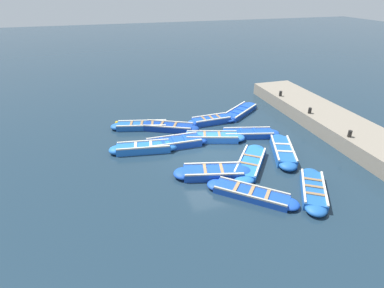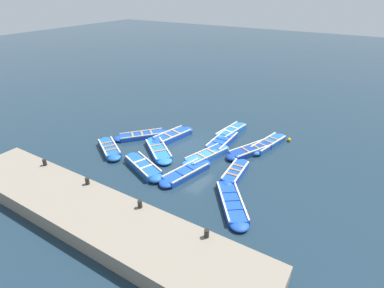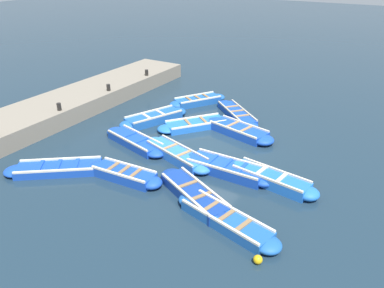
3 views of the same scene
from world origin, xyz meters
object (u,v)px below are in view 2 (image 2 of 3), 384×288
boat_end_of_row (207,156)px  boat_tucked (235,173)px  boat_outer_right (268,144)px  boat_centre (109,149)px  bollard_south (45,162)px  boat_drifting (143,167)px  boat_near_quay (172,136)px  boat_inner_gap (250,151)px  boat_bow_out (232,202)px  boat_outer_left (142,136)px  bollard_mid_north (140,204)px  boat_mid_row (186,173)px  bollard_mid_south (87,181)px  boat_broadside (158,150)px  boat_alongside (222,142)px  bollard_north (207,233)px  buoy_orange_near (289,140)px  boat_stern_in (231,132)px

boat_end_of_row → boat_tucked: bearing=-108.9°
boat_tucked → boat_outer_right: bearing=-5.8°
boat_centre → bollard_south: bearing=170.2°
boat_drifting → boat_near_quay: 4.23m
boat_centre → boat_inner_gap: bearing=-60.4°
boat_bow_out → boat_outer_left: (3.37, 8.43, -0.00)m
boat_bow_out → bollard_mid_north: bollard_mid_north is taller
boat_centre → boat_mid_row: bearing=-87.8°
bollard_mid_south → boat_broadside: bearing=-1.3°
boat_tucked → boat_end_of_row: (0.78, 2.27, 0.00)m
boat_alongside → bollard_mid_south: size_ratio=11.08×
boat_inner_gap → boat_bow_out: bearing=-167.9°
bollard_north → boat_broadside: bearing=50.0°
boat_outer_right → boat_near_quay: size_ratio=1.03×
buoy_orange_near → bollard_mid_south: bearing=148.9°
boat_alongside → boat_end_of_row: bearing=-179.3°
boat_centre → bollard_north: size_ratio=9.36×
boat_bow_out → boat_centre: boat_centre is taller
boat_tucked → bollard_mid_south: (-5.62, 5.42, 0.82)m
boat_bow_out → boat_alongside: bearing=30.6°
boat_alongside → buoy_orange_near: boat_alongside is taller
boat_tucked → bollard_mid_north: bearing=159.7°
boat_stern_in → boat_alongside: (-1.68, -0.13, -0.01)m
boat_near_quay → buoy_orange_near: boat_near_quay is taller
boat_outer_left → bollard_south: bollard_south is taller
bollard_mid_south → buoy_orange_near: 13.31m
boat_alongside → bollard_south: bollard_south is taller
boat_drifting → boat_end_of_row: bearing=-40.3°
boat_mid_row → boat_outer_right: (5.75, -2.81, 0.01)m
boat_broadside → boat_bow_out: (-2.30, -6.20, -0.00)m
boat_mid_row → bollard_mid_south: bollard_mid_south is taller
boat_inner_gap → bollard_mid_south: bollard_mid_south is taller
boat_inner_gap → boat_near_quay: bearing=99.3°
boat_outer_right → buoy_orange_near: bearing=-34.6°
boat_broadside → buoy_orange_near: bearing=-48.9°
boat_stern_in → boat_mid_row: boat_stern_in is taller
boat_inner_gap → buoy_orange_near: bearing=-29.3°
boat_broadside → boat_bow_out: size_ratio=0.95×
boat_bow_out → boat_stern_in: (7.08, 3.32, 0.05)m
boat_near_quay → bollard_south: (-7.55, 3.13, 0.82)m
boat_broadside → bollard_mid_north: (-5.50, -3.21, 0.85)m
boat_bow_out → bollard_south: 10.21m
boat_near_quay → bollard_mid_north: (-7.55, -3.55, 0.82)m
boat_tucked → boat_stern_in: 5.26m
boat_broadside → boat_near_quay: boat_near_quay is taller
boat_end_of_row → bollard_south: size_ratio=10.85×
boat_outer_left → buoy_orange_near: size_ratio=13.83×
boat_bow_out → bollard_mid_north: (-3.20, 2.98, 0.86)m
boat_bow_out → boat_near_quay: bearing=56.3°
boat_mid_row → boat_outer_right: size_ratio=0.97×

